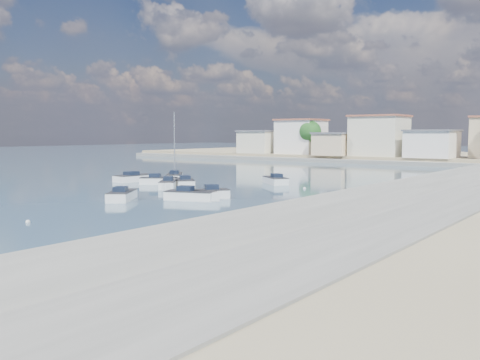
# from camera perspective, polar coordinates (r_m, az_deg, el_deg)

# --- Properties ---
(ground) EXTENTS (400.00, 400.00, 0.00)m
(ground) POSITION_cam_1_polar(r_m,az_deg,el_deg) (73.70, 14.45, 0.15)
(ground) COLOR #345269
(ground) RESTS_ON ground
(seawall_walkway) EXTENTS (5.00, 90.00, 1.80)m
(seawall_walkway) POSITION_cam_1_polar(r_m,az_deg,el_deg) (42.33, 23.75, -2.38)
(seawall_walkway) COLOR slate
(seawall_walkway) RESTS_ON ground
(breakwater) EXTENTS (2.00, 31.02, 0.35)m
(breakwater) POSITION_cam_1_polar(r_m,az_deg,el_deg) (46.11, 9.44, -2.37)
(breakwater) COLOR black
(breakwater) RESTS_ON ground
(far_shore_land) EXTENTS (160.00, 40.00, 1.40)m
(far_shore_land) POSITION_cam_1_polar(r_m,az_deg,el_deg) (123.27, 23.72, 2.10)
(far_shore_land) COLOR gray
(far_shore_land) RESTS_ON ground
(far_shore_quay) EXTENTS (160.00, 2.50, 0.80)m
(far_shore_quay) POSITION_cam_1_polar(r_m,az_deg,el_deg) (102.96, 21.05, 1.53)
(far_shore_quay) COLOR slate
(far_shore_quay) RESTS_ON ground
(motorboat_a) EXTENTS (4.16, 4.82, 1.48)m
(motorboat_a) POSITION_cam_1_polar(r_m,az_deg,el_deg) (49.75, -12.41, -1.64)
(motorboat_a) COLOR white
(motorboat_a) RESTS_ON ground
(motorboat_b) EXTENTS (4.57, 4.06, 1.48)m
(motorboat_b) POSITION_cam_1_polar(r_m,az_deg,el_deg) (64.10, -8.44, -0.11)
(motorboat_b) COLOR white
(motorboat_b) RESTS_ON ground
(motorboat_c) EXTENTS (4.95, 4.74, 1.48)m
(motorboat_c) POSITION_cam_1_polar(r_m,az_deg,el_deg) (61.67, -5.94, -0.28)
(motorboat_c) COLOR white
(motorboat_c) RESTS_ON ground
(motorboat_d) EXTENTS (3.69, 4.21, 1.48)m
(motorboat_d) POSITION_cam_1_polar(r_m,az_deg,el_deg) (49.68, -3.77, -1.54)
(motorboat_d) COLOR white
(motorboat_d) RESTS_ON ground
(motorboat_e) EXTENTS (2.53, 6.07, 1.48)m
(motorboat_e) POSITION_cam_1_polar(r_m,az_deg,el_deg) (68.73, -10.95, 0.19)
(motorboat_e) COLOR white
(motorboat_e) RESTS_ON ground
(motorboat_f) EXTENTS (4.73, 4.28, 1.48)m
(motorboat_f) POSITION_cam_1_polar(r_m,az_deg,el_deg) (64.09, 3.72, -0.07)
(motorboat_f) COLOR white
(motorboat_f) RESTS_ON ground
(motorboat_g) EXTENTS (3.93, 4.38, 1.48)m
(motorboat_g) POSITION_cam_1_polar(r_m,az_deg,el_deg) (59.05, -7.71, -0.54)
(motorboat_g) COLOR white
(motorboat_g) RESTS_ON ground
(motorboat_h) EXTENTS (5.10, 3.23, 1.48)m
(motorboat_h) POSITION_cam_1_polar(r_m,az_deg,el_deg) (48.49, -5.05, -1.71)
(motorboat_h) COLOR white
(motorboat_h) RESTS_ON ground
(sailboat) EXTENTS (5.03, 5.47, 9.00)m
(sailboat) POSITION_cam_1_polar(r_m,az_deg,el_deg) (69.99, -6.96, 0.37)
(sailboat) COLOR white
(sailboat) RESTS_ON ground
(mooring_buoys) EXTENTS (17.28, 36.79, 0.32)m
(mooring_buoys) POSITION_cam_1_polar(r_m,az_deg,el_deg) (45.74, 6.95, -2.55)
(mooring_buoys) COLOR silver
(mooring_buoys) RESTS_ON ground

